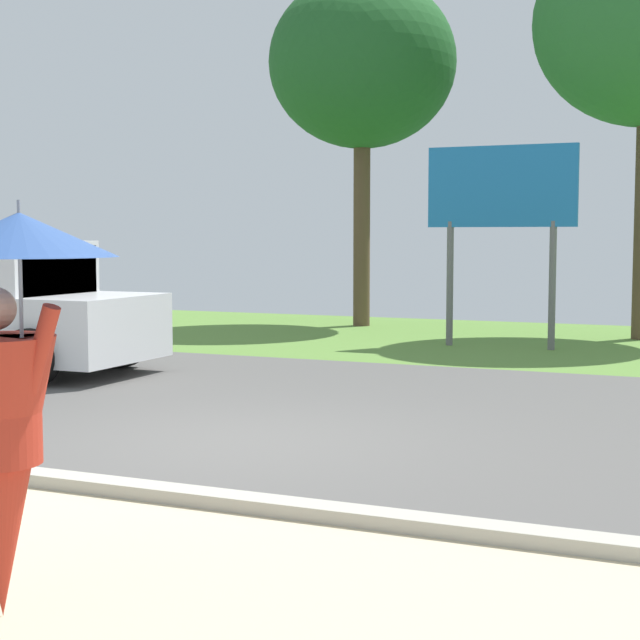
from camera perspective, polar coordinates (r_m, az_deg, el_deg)
name	(u,v)px	position (r m, az deg, el deg)	size (l,w,h in m)	color
ground_plane	(347,400)	(12.08, 1.56, -4.63)	(40.00, 22.00, 0.20)	#565451
monk_pedestrian	(3,408)	(5.22, -17.89, -4.89)	(1.06, 0.97, 2.13)	#B22D1E
roadside_billboard	(501,201)	(17.40, 10.46, 6.80)	(2.60, 0.12, 3.50)	slate
tree_left_far	(362,64)	(21.60, 2.47, 14.60)	(3.99, 3.99, 7.43)	brown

